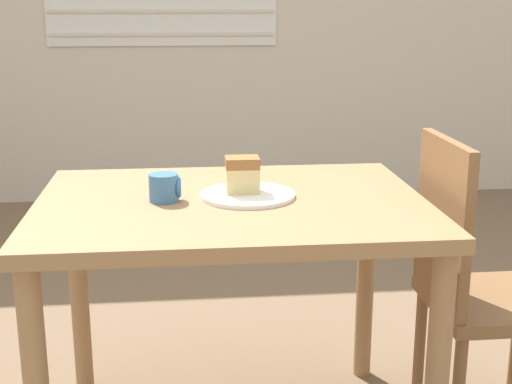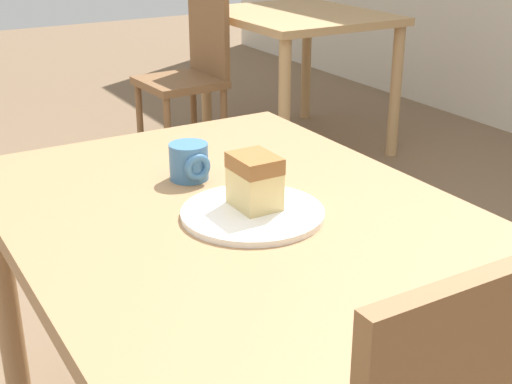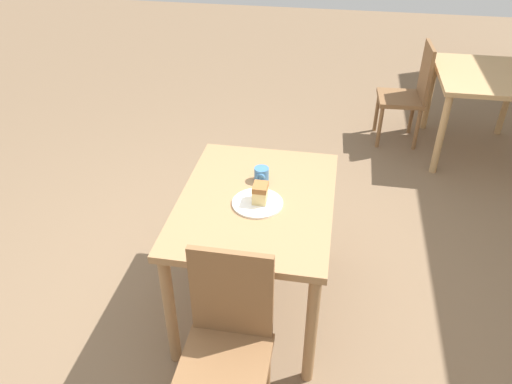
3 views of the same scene
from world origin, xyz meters
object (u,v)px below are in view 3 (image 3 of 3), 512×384
object	(u,v)px
dining_table_near	(256,215)
chair_near_window	(227,342)
coffee_mug	(261,174)
cake_slice	(260,193)
dining_table_far	(484,86)
chair_far_corner	(409,92)
plate	(258,203)

from	to	relation	value
dining_table_near	chair_near_window	distance (m)	0.74
dining_table_near	chair_near_window	world-z (taller)	chair_near_window
coffee_mug	cake_slice	bearing A→B (deg)	7.90
cake_slice	dining_table_far	bearing A→B (deg)	144.49
chair_far_corner	cake_slice	xyz separation A→B (m)	(2.32, -0.98, 0.34)
chair_far_corner	plate	distance (m)	2.55
plate	chair_near_window	bearing A→B (deg)	-1.46
dining_table_far	chair_far_corner	world-z (taller)	chair_far_corner
chair_far_corner	coffee_mug	world-z (taller)	chair_far_corner
dining_table_far	coffee_mug	xyz separation A→B (m)	(1.98, -1.60, 0.17)
chair_near_window	coffee_mug	distance (m)	0.96
dining_table_near	dining_table_far	xyz separation A→B (m)	(-2.16, 1.59, -0.02)
dining_table_far	plate	size ratio (longest dim) A/B	3.54
dining_table_near	plate	bearing A→B (deg)	17.50
dining_table_near	cake_slice	world-z (taller)	cake_slice
plate	cake_slice	distance (m)	0.06
chair_near_window	coffee_mug	bearing A→B (deg)	90.03
dining_table_near	cake_slice	bearing A→B (deg)	38.81
dining_table_near	plate	xyz separation A→B (m)	(0.05, 0.01, 0.11)
dining_table_near	chair_near_window	bearing A→B (deg)	-0.21
dining_table_near	plate	world-z (taller)	plate
cake_slice	coffee_mug	distance (m)	0.22
dining_table_far	plate	world-z (taller)	plate
dining_table_near	chair_far_corner	size ratio (longest dim) A/B	1.17
chair_far_corner	plate	bearing A→B (deg)	-26.09
dining_table_far	cake_slice	size ratio (longest dim) A/B	9.37
chair_far_corner	cake_slice	bearing A→B (deg)	-25.95
chair_near_window	chair_far_corner	bearing A→B (deg)	71.47
dining_table_far	coffee_mug	world-z (taller)	coffee_mug
plate	cake_slice	bearing A→B (deg)	137.75
chair_near_window	plate	size ratio (longest dim) A/B	3.46
chair_far_corner	cake_slice	size ratio (longest dim) A/B	9.16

